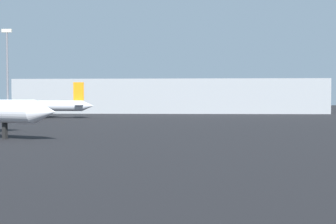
# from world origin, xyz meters

# --- Properties ---
(airplane_distant) EXTENTS (27.05, 20.43, 8.65)m
(airplane_distant) POSITION_xyz_m (-32.24, 90.95, 2.98)
(airplane_distant) COLOR silver
(airplane_distant) RESTS_ON ground_plane
(light_mast_left) EXTENTS (2.40, 0.50, 21.54)m
(light_mast_left) POSITION_xyz_m (-40.16, 91.28, 12.05)
(light_mast_left) COLOR slate
(light_mast_left) RESTS_ON ground_plane
(terminal_building) EXTENTS (98.98, 18.87, 10.93)m
(terminal_building) POSITION_xyz_m (-2.44, 130.08, 5.47)
(terminal_building) COLOR #999EA3
(terminal_building) RESTS_ON ground_plane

